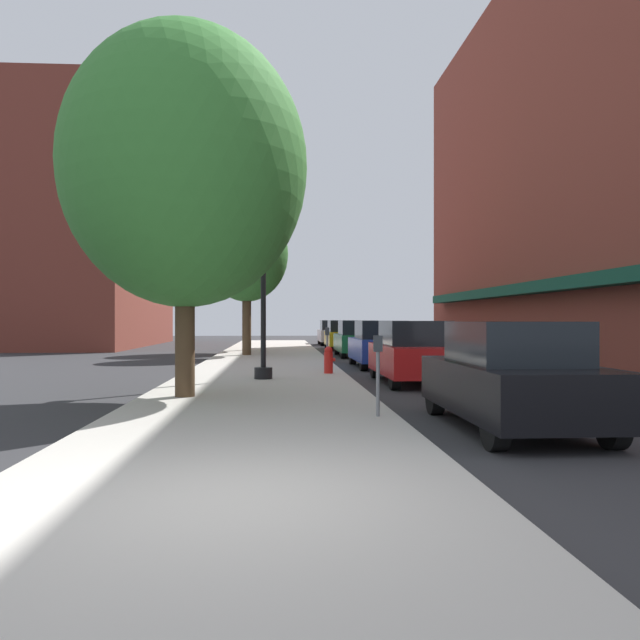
{
  "coord_description": "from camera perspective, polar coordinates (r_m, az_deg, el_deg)",
  "views": [
    {
      "loc": [
        0.46,
        -5.72,
        1.68
      ],
      "look_at": [
        2.09,
        20.41,
        1.68
      ],
      "focal_mm": 36.24,
      "sensor_mm": 36.0,
      "label": 1
    }
  ],
  "objects": [
    {
      "name": "building_right_brick",
      "position": [
        32.27,
        24.08,
        14.13
      ],
      "size": [
        6.8,
        40.0,
        19.16
      ],
      "color": "brown",
      "rests_on": "ground"
    },
    {
      "name": "car_blue",
      "position": [
        22.95,
        5.3,
        -2.18
      ],
      "size": [
        1.8,
        4.3,
        1.66
      ],
      "rotation": [
        0.0,
        0.0,
        -0.02
      ],
      "color": "black",
      "rests_on": "ground"
    },
    {
      "name": "car_black",
      "position": [
        10.34,
        16.52,
        -4.85
      ],
      "size": [
        1.8,
        4.3,
        1.66
      ],
      "rotation": [
        0.0,
        0.0,
        -0.02
      ],
      "color": "black",
      "rests_on": "ground"
    },
    {
      "name": "ground_plane",
      "position": [
        24.04,
        4.91,
        -4.01
      ],
      "size": [
        90.0,
        90.0,
        0.0
      ],
      "primitive_type": "plane",
      "color": "#2D2D30"
    },
    {
      "name": "parking_meter_far",
      "position": [
        10.52,
        5.14,
        -4.0
      ],
      "size": [
        0.14,
        0.09,
        1.31
      ],
      "color": "slate",
      "rests_on": "sidewalk_slab"
    },
    {
      "name": "tree_mid",
      "position": [
        33.56,
        -6.5,
        5.58
      ],
      "size": [
        4.08,
        4.08,
        7.19
      ],
      "color": "#4C3823",
      "rests_on": "sidewalk_slab"
    },
    {
      "name": "car_green",
      "position": [
        29.65,
        3.28,
        -1.68
      ],
      "size": [
        1.8,
        4.3,
        1.66
      ],
      "rotation": [
        0.0,
        0.0,
        -0.03
      ],
      "color": "black",
      "rests_on": "ground"
    },
    {
      "name": "tree_far",
      "position": [
        13.81,
        -11.84,
        13.06
      ],
      "size": [
        5.0,
        5.0,
        7.57
      ],
      "color": "#4C3823",
      "rests_on": "sidewalk_slab"
    },
    {
      "name": "parking_meter_near",
      "position": [
        21.66,
        0.63,
        -1.94
      ],
      "size": [
        0.14,
        0.09,
        1.31
      ],
      "color": "slate",
      "rests_on": "sidewalk_slab"
    },
    {
      "name": "tree_near",
      "position": [
        29.1,
        -6.49,
        5.78
      ],
      "size": [
        3.7,
        3.7,
        6.64
      ],
      "color": "#4C3823",
      "rests_on": "sidewalk_slab"
    },
    {
      "name": "car_yellow",
      "position": [
        36.34,
        2.01,
        -1.37
      ],
      "size": [
        1.8,
        4.3,
        1.66
      ],
      "rotation": [
        0.0,
        0.0,
        0.04
      ],
      "color": "black",
      "rests_on": "ground"
    },
    {
      "name": "lamppost",
      "position": [
        17.24,
        -5.03,
        5.06
      ],
      "size": [
        0.48,
        0.48,
        5.9
      ],
      "color": "black",
      "rests_on": "sidewalk_slab"
    },
    {
      "name": "sidewalk_slab",
      "position": [
        24.78,
        -4.64,
        -3.75
      ],
      "size": [
        4.8,
        50.0,
        0.12
      ],
      "primitive_type": "cube",
      "color": "#B7B2A8",
      "rests_on": "ground"
    },
    {
      "name": "building_far_background",
      "position": [
        44.6,
        -18.62,
        7.34
      ],
      "size": [
        6.8,
        18.0,
        14.78
      ],
      "color": "brown",
      "rests_on": "ground"
    },
    {
      "name": "car_silver",
      "position": [
        43.23,
        1.12,
        -1.15
      ],
      "size": [
        1.8,
        4.3,
        1.66
      ],
      "rotation": [
        0.0,
        0.0,
        0.03
      ],
      "color": "black",
      "rests_on": "ground"
    },
    {
      "name": "fire_hydrant",
      "position": [
        18.92,
        0.76,
        -3.52
      ],
      "size": [
        0.33,
        0.26,
        0.79
      ],
      "color": "red",
      "rests_on": "sidewalk_slab"
    },
    {
      "name": "car_red",
      "position": [
        17.29,
        8.25,
        -2.89
      ],
      "size": [
        1.8,
        4.3,
        1.66
      ],
      "rotation": [
        0.0,
        0.0,
        0.0
      ],
      "color": "black",
      "rests_on": "ground"
    }
  ]
}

